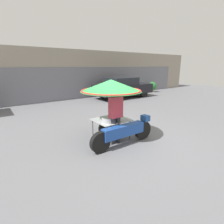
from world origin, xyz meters
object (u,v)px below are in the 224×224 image
object	(u,v)px
vendor_motorcycle_cart	(113,94)
parked_car	(123,87)
vendor_person	(116,114)
potted_plant	(152,86)

from	to	relation	value
vendor_motorcycle_cart	parked_car	xyz separation A→B (m)	(5.02, 5.63, -0.68)
parked_car	vendor_person	bearing A→B (deg)	-130.85
vendor_motorcycle_cart	vendor_person	xyz separation A→B (m)	(-0.09, -0.28, -0.52)
vendor_motorcycle_cart	potted_plant	world-z (taller)	vendor_motorcycle_cart
vendor_motorcycle_cart	potted_plant	size ratio (longest dim) A/B	2.43
vendor_motorcycle_cart	potted_plant	xyz separation A→B (m)	(8.99, 6.35, -0.94)
vendor_person	parked_car	bearing A→B (deg)	49.15
vendor_person	potted_plant	bearing A→B (deg)	36.13
vendor_person	potted_plant	world-z (taller)	vendor_person
vendor_motorcycle_cart	parked_car	distance (m)	7.57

